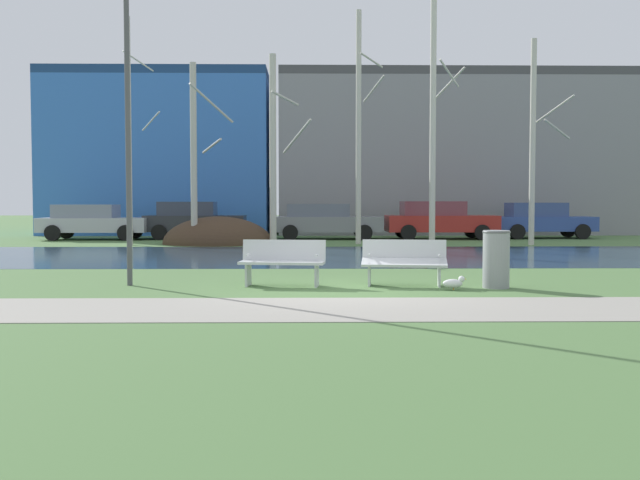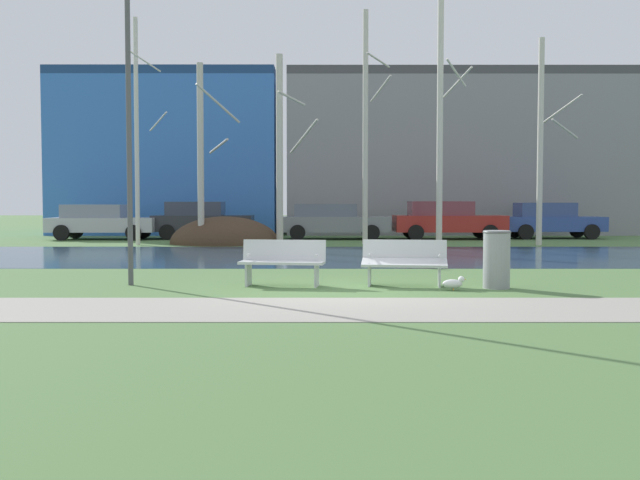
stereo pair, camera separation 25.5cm
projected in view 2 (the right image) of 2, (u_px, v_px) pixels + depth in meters
ground_plane at (333, 253)px, 23.28m from camera, size 120.00×120.00×0.00m
paved_path_strip at (348, 309)px, 11.16m from camera, size 60.00×2.48×0.01m
river_band at (334, 256)px, 22.04m from camera, size 80.00×8.51×0.01m
soil_mound at (224, 244)px, 28.23m from camera, size 4.12×3.58×2.06m
bench_left at (282, 261)px, 14.18m from camera, size 1.66×0.76×0.87m
bench_right at (404, 261)px, 14.18m from camera, size 1.66×0.76×0.87m
trash_bin at (496, 258)px, 13.80m from camera, size 0.52×0.52×1.07m
seagull at (453, 283)px, 13.48m from camera, size 0.44×0.16×0.26m
streetlamp at (127, 70)px, 14.14m from camera, size 0.32×0.32×6.27m
birch_far_left at (137, 130)px, 27.14m from camera, size 1.24×2.07×8.22m
birch_left at (201, 152)px, 27.03m from camera, size 1.59×2.50×6.57m
birch_center_left at (280, 148)px, 27.50m from camera, size 1.57×2.36×6.97m
birch_center at (365, 126)px, 27.84m from camera, size 1.08×1.84×8.66m
birch_center_right at (440, 119)px, 27.72m from camera, size 1.30×2.10×9.14m
birch_right at (541, 141)px, 27.01m from camera, size 1.57×2.77×7.46m
parked_van_nearest_silver at (100, 221)px, 31.26m from camera, size 4.44×2.05×1.46m
parked_sedan_second_dark at (201, 219)px, 31.85m from camera, size 4.20×2.11×1.58m
parked_hatch_third_grey at (331, 221)px, 31.48m from camera, size 4.62×2.14×1.48m
parked_wagon_fourth_red at (446, 219)px, 31.47m from camera, size 4.63×2.15×1.59m
parked_suv_fifth_blue at (549, 220)px, 32.06m from camera, size 4.21×1.98×1.53m
building_blue_store at (173, 156)px, 38.09m from camera, size 10.67×7.60×7.83m
building_grey_warehouse at (454, 156)px, 38.48m from camera, size 16.93×8.13×7.83m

